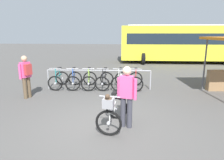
{
  "coord_description": "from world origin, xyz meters",
  "views": [
    {
      "loc": [
        0.73,
        -5.06,
        2.46
      ],
      "look_at": [
        0.14,
        1.12,
        1.0
      ],
      "focal_mm": 32.24,
      "sensor_mm": 36.0,
      "label": 1
    }
  ],
  "objects_px": {
    "racked_bike_red": "(136,81)",
    "bus_distant": "(182,42)",
    "pedestrian_with_backpack": "(26,74)",
    "featured_bicycle": "(112,111)",
    "racked_bike_blue": "(74,80)",
    "racked_bike_black": "(105,80)",
    "racked_bike_white": "(120,80)",
    "racked_bike_lime": "(89,80)",
    "person_with_featured_bike": "(127,94)",
    "racked_bike_teal": "(59,80)"
  },
  "relations": [
    {
      "from": "racked_bike_red",
      "to": "bus_distant",
      "type": "relative_size",
      "value": 0.11
    },
    {
      "from": "racked_bike_red",
      "to": "bus_distant",
      "type": "height_order",
      "value": "bus_distant"
    },
    {
      "from": "person_with_featured_bike",
      "to": "bus_distant",
      "type": "distance_m",
      "value": 13.16
    },
    {
      "from": "racked_bike_blue",
      "to": "racked_bike_red",
      "type": "bearing_deg",
      "value": 2.98
    },
    {
      "from": "racked_bike_teal",
      "to": "bus_distant",
      "type": "bearing_deg",
      "value": 49.57
    },
    {
      "from": "racked_bike_blue",
      "to": "bus_distant",
      "type": "distance_m",
      "value": 11.1
    },
    {
      "from": "racked_bike_teal",
      "to": "person_with_featured_bike",
      "type": "bearing_deg",
      "value": -49.17
    },
    {
      "from": "racked_bike_black",
      "to": "racked_bike_lime",
      "type": "bearing_deg",
      "value": -177.02
    },
    {
      "from": "racked_bike_lime",
      "to": "racked_bike_red",
      "type": "distance_m",
      "value": 2.1
    },
    {
      "from": "racked_bike_red",
      "to": "racked_bike_teal",
      "type": "bearing_deg",
      "value": -177.02
    },
    {
      "from": "racked_bike_blue",
      "to": "racked_bike_black",
      "type": "distance_m",
      "value": 1.4
    },
    {
      "from": "racked_bike_lime",
      "to": "racked_bike_black",
      "type": "bearing_deg",
      "value": 2.98
    },
    {
      "from": "racked_bike_blue",
      "to": "featured_bicycle",
      "type": "height_order",
      "value": "featured_bicycle"
    },
    {
      "from": "racked_bike_white",
      "to": "person_with_featured_bike",
      "type": "relative_size",
      "value": 0.7
    },
    {
      "from": "racked_bike_white",
      "to": "racked_bike_black",
      "type": "bearing_deg",
      "value": -177.02
    },
    {
      "from": "racked_bike_blue",
      "to": "racked_bike_teal",
      "type": "bearing_deg",
      "value": -177.02
    },
    {
      "from": "racked_bike_blue",
      "to": "pedestrian_with_backpack",
      "type": "height_order",
      "value": "pedestrian_with_backpack"
    },
    {
      "from": "racked_bike_teal",
      "to": "racked_bike_black",
      "type": "distance_m",
      "value": 2.1
    },
    {
      "from": "racked_bike_red",
      "to": "racked_bike_lime",
      "type": "bearing_deg",
      "value": -177.02
    },
    {
      "from": "racked_bike_black",
      "to": "person_with_featured_bike",
      "type": "distance_m",
      "value": 3.97
    },
    {
      "from": "pedestrian_with_backpack",
      "to": "bus_distant",
      "type": "distance_m",
      "value": 13.16
    },
    {
      "from": "racked_bike_black",
      "to": "racked_bike_blue",
      "type": "bearing_deg",
      "value": -177.02
    },
    {
      "from": "featured_bicycle",
      "to": "bus_distant",
      "type": "xyz_separation_m",
      "value": [
        4.64,
        12.55,
        1.25
      ]
    },
    {
      "from": "racked_bike_teal",
      "to": "racked_bike_black",
      "type": "xyz_separation_m",
      "value": [
        2.1,
        0.11,
        -0.0
      ]
    },
    {
      "from": "racked_bike_lime",
      "to": "featured_bicycle",
      "type": "xyz_separation_m",
      "value": [
        1.41,
        -3.88,
        0.12
      ]
    },
    {
      "from": "racked_bike_teal",
      "to": "pedestrian_with_backpack",
      "type": "xyz_separation_m",
      "value": [
        -0.66,
        -1.59,
        0.57
      ]
    },
    {
      "from": "racked_bike_black",
      "to": "racked_bike_red",
      "type": "bearing_deg",
      "value": 2.98
    },
    {
      "from": "person_with_featured_bike",
      "to": "racked_bike_red",
      "type": "bearing_deg",
      "value": 85.29
    },
    {
      "from": "racked_bike_white",
      "to": "pedestrian_with_backpack",
      "type": "relative_size",
      "value": 0.7
    },
    {
      "from": "person_with_featured_bike",
      "to": "bus_distant",
      "type": "xyz_separation_m",
      "value": [
        4.27,
        12.42,
        0.83
      ]
    },
    {
      "from": "person_with_featured_bike",
      "to": "featured_bicycle",
      "type": "bearing_deg",
      "value": -160.23
    },
    {
      "from": "pedestrian_with_backpack",
      "to": "person_with_featured_bike",
      "type": "bearing_deg",
      "value": -28.51
    },
    {
      "from": "racked_bike_teal",
      "to": "bus_distant",
      "type": "distance_m",
      "value": 11.57
    },
    {
      "from": "racked_bike_black",
      "to": "racked_bike_white",
      "type": "relative_size",
      "value": 1.01
    },
    {
      "from": "featured_bicycle",
      "to": "pedestrian_with_backpack",
      "type": "height_order",
      "value": "pedestrian_with_backpack"
    },
    {
      "from": "racked_bike_teal",
      "to": "racked_bike_black",
      "type": "relative_size",
      "value": 0.96
    },
    {
      "from": "racked_bike_white",
      "to": "featured_bicycle",
      "type": "xyz_separation_m",
      "value": [
        0.01,
        -3.95,
        0.12
      ]
    },
    {
      "from": "racked_bike_blue",
      "to": "racked_bike_white",
      "type": "xyz_separation_m",
      "value": [
        2.1,
        0.11,
        0.0
      ]
    },
    {
      "from": "racked_bike_black",
      "to": "racked_bike_white",
      "type": "height_order",
      "value": "same"
    },
    {
      "from": "racked_bike_red",
      "to": "bus_distant",
      "type": "distance_m",
      "value": 9.53
    },
    {
      "from": "racked_bike_blue",
      "to": "racked_bike_black",
      "type": "xyz_separation_m",
      "value": [
        1.4,
        0.07,
        -0.0
      ]
    },
    {
      "from": "racked_bike_lime",
      "to": "racked_bike_black",
      "type": "xyz_separation_m",
      "value": [
        0.7,
        0.04,
        -0.0
      ]
    },
    {
      "from": "racked_bike_red",
      "to": "racked_bike_blue",
      "type": "bearing_deg",
      "value": -177.02
    },
    {
      "from": "racked_bike_lime",
      "to": "racked_bike_white",
      "type": "height_order",
      "value": "same"
    },
    {
      "from": "bus_distant",
      "to": "racked_bike_red",
      "type": "bearing_deg",
      "value": -114.78
    },
    {
      "from": "featured_bicycle",
      "to": "racked_bike_blue",
      "type": "bearing_deg",
      "value": 118.74
    },
    {
      "from": "featured_bicycle",
      "to": "person_with_featured_bike",
      "type": "bearing_deg",
      "value": 19.77
    },
    {
      "from": "racked_bike_lime",
      "to": "pedestrian_with_backpack",
      "type": "bearing_deg",
      "value": -141.13
    },
    {
      "from": "racked_bike_black",
      "to": "pedestrian_with_backpack",
      "type": "bearing_deg",
      "value": -148.4
    },
    {
      "from": "racked_bike_teal",
      "to": "pedestrian_with_backpack",
      "type": "relative_size",
      "value": 0.68
    }
  ]
}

